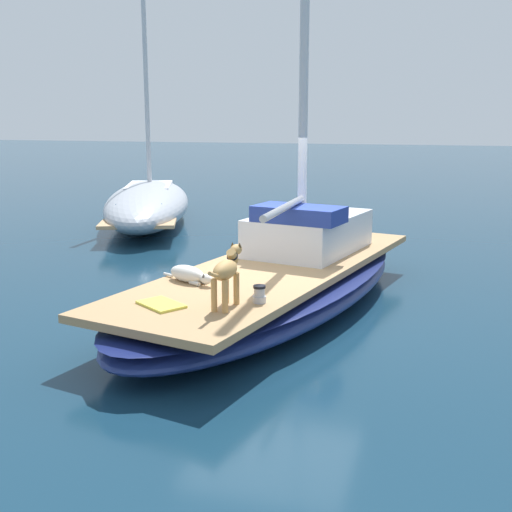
# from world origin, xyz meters

# --- Properties ---
(ground_plane) EXTENTS (120.00, 120.00, 0.00)m
(ground_plane) POSITION_xyz_m (0.00, 0.00, 0.00)
(ground_plane) COLOR #143347
(sailboat_main) EXTENTS (3.96, 7.60, 0.66)m
(sailboat_main) POSITION_xyz_m (0.00, 0.00, 0.34)
(sailboat_main) COLOR navy
(sailboat_main) RESTS_ON ground
(mast_main) EXTENTS (0.14, 2.27, 6.36)m
(mast_main) POSITION_xyz_m (0.19, 0.72, 3.50)
(mast_main) COLOR silver
(mast_main) RESTS_ON sailboat_main
(cabin_house) EXTENTS (1.83, 2.47, 0.84)m
(cabin_house) POSITION_xyz_m (0.25, 1.09, 1.01)
(cabin_house) COLOR silver
(cabin_house) RESTS_ON sailboat_main
(dog_white) EXTENTS (0.89, 0.51, 0.22)m
(dog_white) POSITION_xyz_m (-0.84, -1.29, 0.77)
(dog_white) COLOR silver
(dog_white) RESTS_ON sailboat_main
(dog_tan) EXTENTS (0.24, 0.94, 0.70)m
(dog_tan) POSITION_xyz_m (0.01, -2.19, 1.08)
(dog_tan) COLOR tan
(dog_tan) RESTS_ON sailboat_main
(deck_winch) EXTENTS (0.16, 0.16, 0.21)m
(deck_winch) POSITION_xyz_m (0.32, -1.93, 0.76)
(deck_winch) COLOR #B7B7BC
(deck_winch) RESTS_ON sailboat_main
(deck_towel) EXTENTS (0.67, 0.61, 0.03)m
(deck_towel) POSITION_xyz_m (-0.74, -2.38, 0.68)
(deck_towel) COLOR #D8D14C
(deck_towel) RESTS_ON sailboat_main
(moored_boat_port_side) EXTENTS (4.60, 7.50, 6.47)m
(moored_boat_port_side) POSITION_xyz_m (-5.28, 6.47, 0.56)
(moored_boat_port_side) COLOR #B2B7C1
(moored_boat_port_side) RESTS_ON ground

